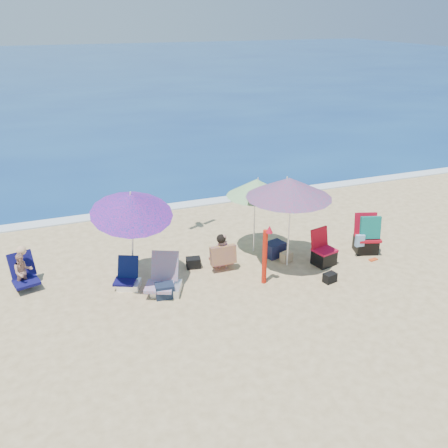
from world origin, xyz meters
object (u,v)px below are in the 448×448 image
object	(u,v)px
chair_navy	(128,280)
chair_rainbow	(165,283)
person_center	(222,252)
umbrella_turquoise	(289,188)
umbrella_blue	(132,204)
umbrella_striped	(256,187)
furled_umbrella	(266,252)
camp_chair_left	(323,254)
person_left	(23,271)
camp_chair_right	(366,239)

from	to	relation	value
chair_navy	chair_rainbow	distance (m)	0.84
chair_navy	chair_rainbow	xyz separation A→B (m)	(0.68, -0.49, 0.05)
person_center	chair_navy	bearing A→B (deg)	-179.39
umbrella_turquoise	umbrella_blue	distance (m)	3.38
umbrella_turquoise	umbrella_striped	size ratio (longest dim) A/B	1.33
furled_umbrella	camp_chair_left	bearing A→B (deg)	11.10
furled_umbrella	chair_navy	distance (m)	2.98
person_left	camp_chair_right	bearing A→B (deg)	-7.93
umbrella_blue	person_left	xyz separation A→B (m)	(-2.26, 0.72, -1.46)
umbrella_blue	camp_chair_left	xyz separation A→B (m)	(4.23, -0.53, -1.63)
umbrella_turquoise	umbrella_striped	world-z (taller)	umbrella_turquoise
umbrella_blue	chair_navy	distance (m)	1.72
umbrella_blue	chair_navy	xyz separation A→B (m)	(-0.20, 0.03, -1.71)
umbrella_turquoise	person_left	world-z (taller)	umbrella_turquoise
furled_umbrella	chair_navy	size ratio (longest dim) A/B	1.99
chair_rainbow	camp_chair_left	size ratio (longest dim) A/B	1.07
furled_umbrella	chair_navy	xyz separation A→B (m)	(-2.79, 0.88, -0.59)
chair_navy	chair_rainbow	size ratio (longest dim) A/B	0.77
furled_umbrella	camp_chair_right	size ratio (longest dim) A/B	1.38
person_left	furled_umbrella	bearing A→B (deg)	-17.93
umbrella_striped	person_left	distance (m)	5.42
furled_umbrella	umbrella_turquoise	bearing A→B (deg)	35.52
chair_rainbow	umbrella_turquoise	bearing A→B (deg)	3.15
umbrella_striped	chair_rainbow	xyz separation A→B (m)	(-2.54, -1.10, -1.43)
umbrella_turquoise	umbrella_striped	distance (m)	1.04
chair_navy	camp_chair_right	distance (m)	5.73
chair_navy	camp_chair_right	xyz separation A→B (m)	(5.71, -0.40, 0.19)
umbrella_striped	umbrella_blue	world-z (taller)	umbrella_blue
camp_chair_left	person_left	xyz separation A→B (m)	(-6.48, 1.25, 0.17)
furled_umbrella	person_center	distance (m)	1.15
furled_umbrella	chair_rainbow	bearing A→B (deg)	169.36
umbrella_blue	camp_chair_right	distance (m)	5.72
furled_umbrella	umbrella_blue	bearing A→B (deg)	161.76
chair_navy	person_left	world-z (taller)	person_left
umbrella_striped	person_center	xyz separation A→B (m)	(-1.07, -0.59, -1.22)
chair_rainbow	camp_chair_right	world-z (taller)	camp_chair_right
umbrella_turquoise	camp_chair_left	world-z (taller)	umbrella_turquoise
camp_chair_left	furled_umbrella	bearing A→B (deg)	-168.90
chair_navy	camp_chair_left	size ratio (longest dim) A/B	0.83
chair_rainbow	person_center	distance (m)	1.57
chair_navy	furled_umbrella	bearing A→B (deg)	-17.54
umbrella_turquoise	umbrella_blue	xyz separation A→B (m)	(-3.36, 0.30, -0.03)
umbrella_striped	chair_rainbow	distance (m)	3.11
umbrella_striped	camp_chair_right	world-z (taller)	umbrella_striped
umbrella_striped	chair_navy	xyz separation A→B (m)	(-3.22, -0.62, -1.48)
umbrella_turquoise	camp_chair_right	xyz separation A→B (m)	(2.14, -0.07, -1.55)
umbrella_turquoise	umbrella_blue	size ratio (longest dim) A/B	1.09
camp_chair_left	person_center	distance (m)	2.35
umbrella_blue	chair_rainbow	world-z (taller)	umbrella_blue
chair_navy	camp_chair_left	distance (m)	4.47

